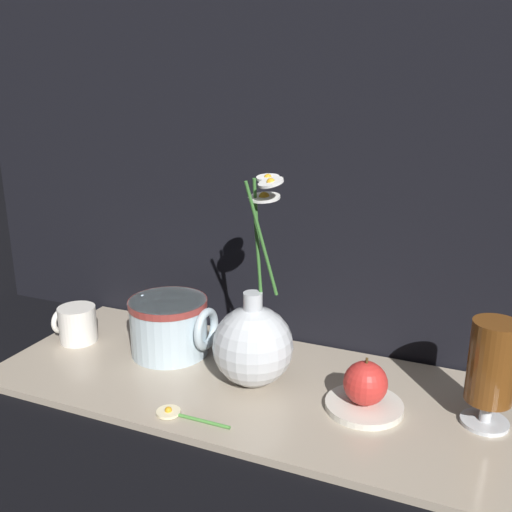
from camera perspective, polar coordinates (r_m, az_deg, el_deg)
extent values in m
plane|color=black|center=(0.95, 0.13, -13.22)|extent=(6.00, 6.00, 0.00)
cube|color=tan|center=(0.95, 0.13, -12.91)|extent=(0.88, 0.34, 0.01)
cube|color=black|center=(1.00, 4.64, 21.08)|extent=(1.38, 0.02, 1.10)
sphere|color=silver|center=(0.92, -0.23, -8.89)|extent=(0.13, 0.13, 0.13)
cylinder|color=silver|center=(0.89, -0.23, -4.87)|extent=(0.03, 0.03, 0.04)
cylinder|color=#3D7A33|center=(0.83, 0.58, 1.57)|extent=(0.04, 0.05, 0.18)
cylinder|color=white|center=(0.79, 1.49, 7.36)|extent=(0.05, 0.05, 0.01)
sphere|color=gold|center=(0.79, 1.49, 7.36)|extent=(0.01, 0.01, 0.01)
cylinder|color=#3D7A33|center=(0.85, 0.27, 0.98)|extent=(0.01, 0.02, 0.15)
cylinder|color=white|center=(0.83, 0.81, 5.87)|extent=(0.06, 0.06, 0.01)
sphere|color=gold|center=(0.83, 0.81, 5.87)|extent=(0.02, 0.02, 0.02)
cylinder|color=#3D7A33|center=(0.85, 0.50, 1.93)|extent=(0.01, 0.03, 0.18)
cylinder|color=white|center=(0.83, 1.28, 7.85)|extent=(0.03, 0.03, 0.01)
sphere|color=gold|center=(0.83, 1.28, 7.85)|extent=(0.01, 0.01, 0.01)
cylinder|color=silver|center=(1.12, -17.40, -6.52)|extent=(0.07, 0.07, 0.07)
torus|color=silver|center=(1.15, -18.93, -6.15)|extent=(0.01, 0.05, 0.05)
cylinder|color=silver|center=(1.03, -8.70, -6.97)|extent=(0.14, 0.14, 0.10)
cylinder|color=maroon|center=(1.01, -8.82, -4.68)|extent=(0.14, 0.14, 0.01)
torus|color=silver|center=(0.99, -5.00, -7.29)|extent=(0.01, 0.07, 0.07)
cone|color=silver|center=(1.05, -11.52, -4.38)|extent=(0.05, 0.04, 0.05)
cylinder|color=silver|center=(0.91, 21.87, -15.14)|extent=(0.07, 0.07, 0.01)
cylinder|color=silver|center=(0.90, 22.01, -14.08)|extent=(0.02, 0.02, 0.03)
cylinder|color=brown|center=(0.86, 22.56, -9.75)|extent=(0.06, 0.06, 0.12)
cylinder|color=silver|center=(0.89, 10.75, -14.50)|extent=(0.12, 0.12, 0.01)
sphere|color=red|center=(0.87, 10.89, -12.38)|extent=(0.07, 0.07, 0.07)
cylinder|color=#4C3819|center=(0.85, 11.03, -10.23)|extent=(0.00, 0.00, 0.01)
cylinder|color=#4C8E3D|center=(0.85, -5.77, -15.99)|extent=(0.10, 0.01, 0.01)
cylinder|color=beige|center=(0.88, -8.75, -15.17)|extent=(0.04, 0.04, 0.00)
sphere|color=gold|center=(0.87, -8.76, -15.00)|extent=(0.01, 0.01, 0.01)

